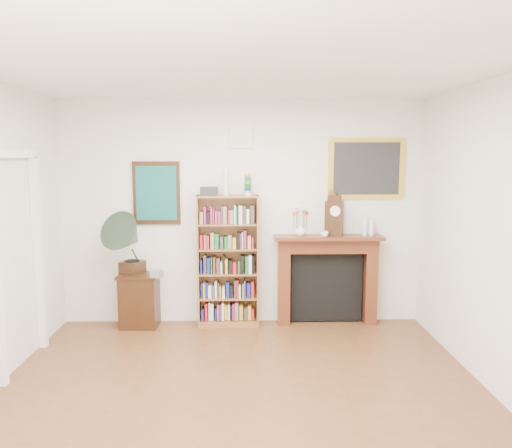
{
  "coord_description": "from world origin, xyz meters",
  "views": [
    {
      "loc": [
        0.05,
        -3.7,
        2.12
      ],
      "look_at": [
        0.16,
        1.6,
        1.38
      ],
      "focal_mm": 35.0,
      "sensor_mm": 36.0,
      "label": 1
    }
  ],
  "objects_px": {
    "fireplace": "(327,272)",
    "mantel_clock": "(334,216)",
    "teacup": "(325,234)",
    "flower_vase": "(300,230)",
    "bookshelf": "(228,254)",
    "bottle_right": "(371,227)",
    "side_cabinet": "(139,301)",
    "cd_stack": "(157,274)",
    "gramophone": "(129,239)",
    "bottle_left": "(365,226)"
  },
  "relations": [
    {
      "from": "teacup",
      "to": "gramophone",
      "type": "bearing_deg",
      "value": -179.38
    },
    {
      "from": "bookshelf",
      "to": "bottle_right",
      "type": "height_order",
      "value": "bookshelf"
    },
    {
      "from": "cd_stack",
      "to": "bottle_right",
      "type": "height_order",
      "value": "bottle_right"
    },
    {
      "from": "fireplace",
      "to": "mantel_clock",
      "type": "xyz_separation_m",
      "value": [
        0.07,
        -0.05,
        0.71
      ]
    },
    {
      "from": "fireplace",
      "to": "teacup",
      "type": "height_order",
      "value": "teacup"
    },
    {
      "from": "gramophone",
      "to": "teacup",
      "type": "height_order",
      "value": "gramophone"
    },
    {
      "from": "bookshelf",
      "to": "bottle_right",
      "type": "xyz_separation_m",
      "value": [
        1.78,
        0.03,
        0.32
      ]
    },
    {
      "from": "bookshelf",
      "to": "side_cabinet",
      "type": "height_order",
      "value": "bookshelf"
    },
    {
      "from": "fireplace",
      "to": "teacup",
      "type": "distance_m",
      "value": 0.53
    },
    {
      "from": "side_cabinet",
      "to": "bottle_left",
      "type": "relative_size",
      "value": 2.77
    },
    {
      "from": "mantel_clock",
      "to": "bottle_right",
      "type": "bearing_deg",
      "value": 24.56
    },
    {
      "from": "flower_vase",
      "to": "mantel_clock",
      "type": "bearing_deg",
      "value": 0.42
    },
    {
      "from": "bottle_right",
      "to": "bookshelf",
      "type": "bearing_deg",
      "value": -178.95
    },
    {
      "from": "cd_stack",
      "to": "flower_vase",
      "type": "bearing_deg",
      "value": 6.43
    },
    {
      "from": "fireplace",
      "to": "bottle_right",
      "type": "xyz_separation_m",
      "value": [
        0.54,
        -0.02,
        0.57
      ]
    },
    {
      "from": "side_cabinet",
      "to": "flower_vase",
      "type": "bearing_deg",
      "value": 4.04
    },
    {
      "from": "bookshelf",
      "to": "cd_stack",
      "type": "relative_size",
      "value": 15.64
    },
    {
      "from": "mantel_clock",
      "to": "bookshelf",
      "type": "bearing_deg",
      "value": -158.1
    },
    {
      "from": "bookshelf",
      "to": "fireplace",
      "type": "relative_size",
      "value": 1.4
    },
    {
      "from": "gramophone",
      "to": "teacup",
      "type": "xyz_separation_m",
      "value": [
        2.36,
        0.03,
        0.05
      ]
    },
    {
      "from": "cd_stack",
      "to": "bottle_right",
      "type": "distance_m",
      "value": 2.69
    },
    {
      "from": "gramophone",
      "to": "flower_vase",
      "type": "height_order",
      "value": "gramophone"
    },
    {
      "from": "bookshelf",
      "to": "mantel_clock",
      "type": "distance_m",
      "value": 1.39
    },
    {
      "from": "bottle_right",
      "to": "teacup",
      "type": "bearing_deg",
      "value": -168.49
    },
    {
      "from": "bookshelf",
      "to": "bottle_left",
      "type": "relative_size",
      "value": 7.82
    },
    {
      "from": "teacup",
      "to": "side_cabinet",
      "type": "bearing_deg",
      "value": 178.84
    },
    {
      "from": "gramophone",
      "to": "cd_stack",
      "type": "bearing_deg",
      "value": 10.33
    },
    {
      "from": "side_cabinet",
      "to": "teacup",
      "type": "bearing_deg",
      "value": 1.5
    },
    {
      "from": "gramophone",
      "to": "mantel_clock",
      "type": "relative_size",
      "value": 1.61
    },
    {
      "from": "cd_stack",
      "to": "mantel_clock",
      "type": "distance_m",
      "value": 2.27
    },
    {
      "from": "gramophone",
      "to": "cd_stack",
      "type": "height_order",
      "value": "gramophone"
    },
    {
      "from": "flower_vase",
      "to": "teacup",
      "type": "height_order",
      "value": "flower_vase"
    },
    {
      "from": "flower_vase",
      "to": "fireplace",
      "type": "bearing_deg",
      "value": 8.17
    },
    {
      "from": "cd_stack",
      "to": "flower_vase",
      "type": "height_order",
      "value": "flower_vase"
    },
    {
      "from": "side_cabinet",
      "to": "bottle_right",
      "type": "distance_m",
      "value": 3.01
    },
    {
      "from": "fireplace",
      "to": "mantel_clock",
      "type": "distance_m",
      "value": 0.71
    },
    {
      "from": "cd_stack",
      "to": "flower_vase",
      "type": "relative_size",
      "value": 0.85
    },
    {
      "from": "flower_vase",
      "to": "teacup",
      "type": "bearing_deg",
      "value": -17.96
    },
    {
      "from": "bookshelf",
      "to": "fireplace",
      "type": "bearing_deg",
      "value": 1.35
    },
    {
      "from": "bookshelf",
      "to": "flower_vase",
      "type": "distance_m",
      "value": 0.94
    },
    {
      "from": "gramophone",
      "to": "bottle_left",
      "type": "bearing_deg",
      "value": 25.92
    },
    {
      "from": "fireplace",
      "to": "teacup",
      "type": "xyz_separation_m",
      "value": [
        -0.06,
        -0.14,
        0.5
      ]
    },
    {
      "from": "bookshelf",
      "to": "bottle_left",
      "type": "bearing_deg",
      "value": -0.39
    },
    {
      "from": "bookshelf",
      "to": "bottle_left",
      "type": "xyz_separation_m",
      "value": [
        1.69,
        0.02,
        0.34
      ]
    },
    {
      "from": "fireplace",
      "to": "flower_vase",
      "type": "distance_m",
      "value": 0.64
    },
    {
      "from": "bookshelf",
      "to": "side_cabinet",
      "type": "distance_m",
      "value": 1.24
    },
    {
      "from": "bottle_left",
      "to": "bottle_right",
      "type": "distance_m",
      "value": 0.09
    },
    {
      "from": "teacup",
      "to": "flower_vase",
      "type": "bearing_deg",
      "value": 162.04
    },
    {
      "from": "gramophone",
      "to": "bottle_right",
      "type": "height_order",
      "value": "gramophone"
    },
    {
      "from": "cd_stack",
      "to": "bottle_left",
      "type": "distance_m",
      "value": 2.61
    }
  ]
}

